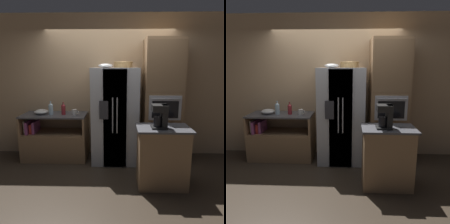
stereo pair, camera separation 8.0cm
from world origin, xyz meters
TOP-DOWN VIEW (x-y plane):
  - ground_plane at (0.00, 0.00)m, footprint 20.00×20.00m
  - wall_back at (0.00, 0.46)m, footprint 12.00×0.06m
  - counter_left at (-1.08, 0.13)m, footprint 1.23×0.59m
  - refrigerator at (0.11, 0.07)m, footprint 0.85×0.74m
  - wall_oven at (0.98, 0.10)m, footprint 0.68×0.70m
  - island_counter at (0.84, -0.84)m, footprint 0.79×0.52m
  - wicker_basket at (0.26, 0.14)m, footprint 0.35×0.35m
  - fruit_bowl at (-0.06, 0.05)m, footprint 0.26×0.26m
  - bottle_tall at (-1.11, 0.09)m, footprint 0.08×0.08m
  - bottle_short at (-0.88, 0.10)m, footprint 0.08×0.08m
  - mug at (-0.66, 0.08)m, footprint 0.14×0.10m
  - mixing_bowl at (-1.32, 0.13)m, footprint 0.26×0.26m
  - coffee_maker at (0.79, -0.87)m, footprint 0.22×0.21m

SIDE VIEW (x-z plane):
  - ground_plane at x=0.00m, z-range 0.00..0.00m
  - counter_left at x=-1.08m, z-range -0.12..0.78m
  - island_counter at x=0.84m, z-range 0.00..0.93m
  - refrigerator at x=0.11m, z-range 0.00..1.78m
  - mixing_bowl at x=-1.32m, z-range 0.90..0.99m
  - mug at x=-0.66m, z-range 0.90..1.00m
  - bottle_short at x=-0.88m, z-range 0.89..1.12m
  - bottle_tall at x=-1.11m, z-range 0.89..1.15m
  - coffee_maker at x=0.79m, z-range 0.94..1.29m
  - wall_oven at x=0.98m, z-range 0.00..2.29m
  - wall_back at x=0.00m, z-range 0.00..2.80m
  - fruit_bowl at x=-0.06m, z-range 1.78..1.86m
  - wicker_basket at x=0.26m, z-range 1.78..1.89m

